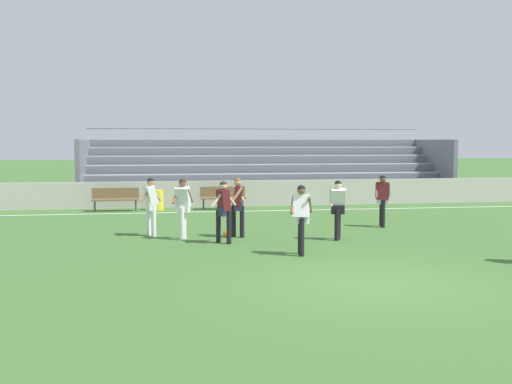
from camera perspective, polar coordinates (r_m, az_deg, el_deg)
ground_plane at (r=12.26m, az=10.80°, el=-8.24°), size 160.00×160.00×0.00m
field_line_sideline at (r=24.19m, az=0.67°, el=-1.74°), size 44.00×0.12×0.01m
sideline_wall at (r=25.95m, az=-0.02°, el=-0.11°), size 48.00×0.16×1.08m
bleacher_stand at (r=29.30m, az=0.96°, el=2.27°), size 16.95×4.84×3.37m
bench_far_right at (r=24.76m, az=-3.07°, el=-0.33°), size 1.80×0.40×0.90m
bench_near_bin at (r=24.67m, az=-12.81°, el=-0.46°), size 1.80×0.40×0.90m
trash_bin at (r=24.77m, az=-9.05°, el=-0.73°), size 0.47×0.47×0.79m
player_white_challenging at (r=17.24m, az=-6.75°, el=-1.04°), size 0.61×0.48×1.69m
player_dark_wide_left at (r=17.51m, az=-1.69°, el=-0.92°), size 0.47×0.49×1.69m
player_dark_dropping_back at (r=16.51m, az=-3.00°, el=-1.33°), size 0.74×0.47×1.67m
player_dark_pressing_high at (r=20.01m, az=11.56°, el=-0.39°), size 0.58×0.43×1.65m
player_white_on_ball at (r=18.00m, az=-9.64°, el=-0.86°), size 0.64×0.49×1.68m
player_white_deep_cover at (r=17.19m, az=7.53°, el=-1.16°), size 0.51×0.44×1.65m
player_white_wide_right at (r=14.82m, az=4.18°, el=-1.98°), size 0.62×0.49×1.68m
soccer_ball at (r=17.63m, az=-2.68°, el=-3.82°), size 0.22×0.22×0.22m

